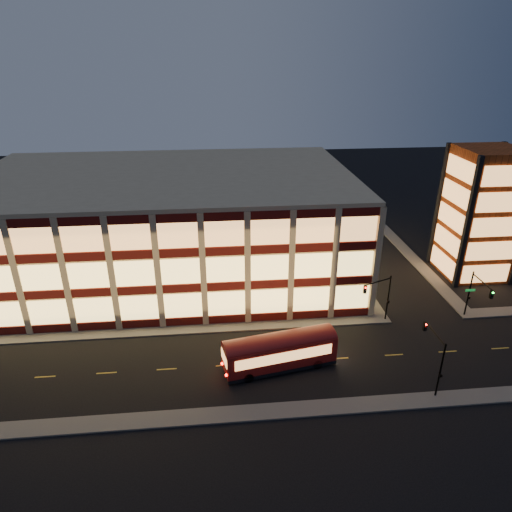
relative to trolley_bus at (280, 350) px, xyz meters
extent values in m
plane|color=black|center=(-9.50, 6.78, -2.15)|extent=(200.00, 200.00, 0.00)
cube|color=#514F4C|center=(-12.50, 7.78, -2.07)|extent=(54.00, 2.00, 0.15)
cube|color=#514F4C|center=(13.50, 23.78, -2.07)|extent=(2.00, 30.00, 0.15)
cube|color=#514F4C|center=(24.50, 23.78, -2.07)|extent=(2.00, 30.00, 0.15)
cube|color=#514F4C|center=(-9.50, -6.22, -2.07)|extent=(100.00, 2.00, 0.15)
cube|color=tan|center=(-12.50, 23.78, 4.85)|extent=(50.00, 30.00, 14.00)
cube|color=tan|center=(-12.50, 23.78, 12.10)|extent=(50.40, 30.40, 0.50)
cube|color=#470C0A|center=(-12.50, 8.66, -1.50)|extent=(50.10, 0.25, 1.00)
cube|color=#FFD06B|center=(-12.50, 8.68, 0.60)|extent=(49.00, 0.20, 3.00)
cube|color=#470C0A|center=(12.62, 23.78, -1.50)|extent=(0.25, 30.10, 1.00)
cube|color=#FFD06B|center=(12.60, 23.78, 0.60)|extent=(0.20, 29.00, 3.00)
cube|color=#470C0A|center=(-12.50, 8.66, 2.90)|extent=(50.10, 0.25, 1.00)
cube|color=#FFD06B|center=(-12.50, 8.68, 5.00)|extent=(49.00, 0.20, 3.00)
cube|color=#470C0A|center=(12.62, 23.78, 2.90)|extent=(0.25, 30.10, 1.00)
cube|color=#FFD06B|center=(12.60, 23.78, 5.00)|extent=(0.20, 29.00, 3.00)
cube|color=#470C0A|center=(-12.50, 8.66, 7.30)|extent=(50.10, 0.25, 1.00)
cube|color=#FFD06B|center=(-12.50, 8.68, 9.40)|extent=(49.00, 0.20, 3.00)
cube|color=#470C0A|center=(12.62, 23.78, 7.30)|extent=(0.25, 30.10, 1.00)
cube|color=#FFD06B|center=(12.60, 23.78, 9.40)|extent=(0.20, 29.00, 3.00)
cube|color=#8C3814|center=(30.50, 18.78, 6.85)|extent=(8.00, 8.00, 18.00)
cube|color=black|center=(26.50, 14.78, 6.85)|extent=(0.60, 0.60, 18.00)
cube|color=black|center=(26.50, 22.78, 6.85)|extent=(0.60, 0.60, 18.00)
cube|color=black|center=(34.50, 22.78, 6.85)|extent=(0.60, 0.60, 18.00)
cube|color=#F09E54|center=(30.50, 14.70, -0.35)|extent=(6.60, 0.16, 2.60)
cube|color=#F09E54|center=(26.42, 18.78, -0.35)|extent=(0.16, 6.60, 2.60)
cube|color=#F09E54|center=(30.50, 14.70, 3.05)|extent=(6.60, 0.16, 2.60)
cube|color=#F09E54|center=(26.42, 18.78, 3.05)|extent=(0.16, 6.60, 2.60)
cube|color=#F09E54|center=(30.50, 14.70, 6.45)|extent=(6.60, 0.16, 2.60)
cube|color=#F09E54|center=(26.42, 18.78, 6.45)|extent=(0.16, 6.60, 2.60)
cube|color=#F09E54|center=(30.50, 14.70, 9.85)|extent=(6.60, 0.16, 2.60)
cube|color=#F09E54|center=(26.42, 18.78, 9.85)|extent=(0.16, 6.60, 2.60)
cube|color=#F09E54|center=(30.50, 14.70, 13.25)|extent=(6.60, 0.16, 2.60)
cube|color=#F09E54|center=(26.42, 18.78, 13.25)|extent=(0.16, 6.60, 2.60)
cylinder|color=black|center=(14.00, 7.58, 0.85)|extent=(0.18, 0.18, 6.00)
cylinder|color=black|center=(12.25, 6.83, 3.55)|extent=(3.56, 1.63, 0.14)
cube|color=black|center=(10.50, 6.08, 3.05)|extent=(0.32, 0.32, 0.95)
sphere|color=#FF0C05|center=(10.50, 5.90, 3.35)|extent=(0.20, 0.20, 0.20)
cube|color=black|center=(14.00, 7.38, 0.45)|extent=(0.25, 0.18, 0.28)
cylinder|color=black|center=(24.00, 7.58, 0.85)|extent=(0.18, 0.18, 6.00)
cylinder|color=black|center=(24.00, 5.58, 3.55)|extent=(0.14, 4.00, 0.14)
cube|color=black|center=(24.00, 3.58, 3.05)|extent=(0.32, 0.32, 0.95)
sphere|color=#0CFF26|center=(24.00, 3.40, 3.35)|extent=(0.20, 0.20, 0.20)
cube|color=black|center=(24.00, 7.38, 0.45)|extent=(0.25, 0.18, 0.28)
cube|color=#0C7226|center=(24.00, 7.43, 1.45)|extent=(1.20, 0.06, 0.28)
cylinder|color=black|center=(14.00, -5.72, 0.85)|extent=(0.18, 0.18, 6.00)
cylinder|color=black|center=(14.00, -3.72, 3.55)|extent=(0.14, 4.00, 0.14)
cube|color=black|center=(14.00, -1.72, 3.05)|extent=(0.32, 0.32, 0.95)
sphere|color=#FF0C05|center=(14.00, -1.90, 3.35)|extent=(0.20, 0.20, 0.20)
cube|color=black|center=(14.00, -5.92, 0.45)|extent=(0.25, 0.18, 0.28)
cube|color=maroon|center=(0.00, 0.00, -0.20)|extent=(11.78, 4.99, 2.63)
cube|color=black|center=(0.00, 0.00, -1.75)|extent=(11.78, 4.99, 0.40)
cylinder|color=black|center=(-3.35, -1.93, -1.63)|extent=(1.08, 0.53, 1.03)
cylinder|color=black|center=(-3.83, 0.54, -1.63)|extent=(1.08, 0.53, 1.03)
cylinder|color=black|center=(3.83, -0.54, -1.63)|extent=(1.08, 0.53, 1.03)
cylinder|color=black|center=(3.35, 1.93, -1.63)|extent=(1.08, 0.53, 1.03)
cube|color=#F09E54|center=(0.28, -1.43, 0.14)|extent=(9.90, 1.98, 1.14)
cube|color=#F09E54|center=(-0.28, 1.43, 0.14)|extent=(9.90, 1.98, 1.14)
camera|label=1|loc=(-6.10, -37.37, 27.84)|focal=32.00mm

